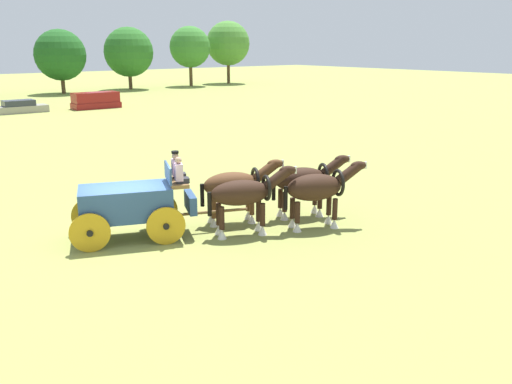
% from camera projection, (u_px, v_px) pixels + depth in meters
% --- Properties ---
extents(ground_plane, '(220.00, 220.00, 0.00)m').
position_uv_depth(ground_plane, '(128.00, 238.00, 17.46)').
color(ground_plane, olive).
extents(show_wagon, '(5.73, 3.12, 2.76)m').
position_uv_depth(show_wagon, '(131.00, 203.00, 17.18)').
color(show_wagon, '#2D4C7A').
rests_on(show_wagon, ground).
extents(draft_horse_rear_near, '(2.90, 1.65, 2.20)m').
position_uv_depth(draft_horse_rear_near, '(235.00, 186.00, 18.72)').
color(draft_horse_rear_near, brown).
rests_on(draft_horse_rear_near, ground).
extents(draft_horse_rear_off, '(2.90, 1.63, 2.25)m').
position_uv_depth(draft_horse_rear_off, '(245.00, 195.00, 17.51)').
color(draft_horse_rear_off, '#331E14').
rests_on(draft_horse_rear_off, ground).
extents(draft_horse_lead_near, '(2.89, 1.63, 2.21)m').
position_uv_depth(draft_horse_lead_near, '(304.00, 181.00, 19.42)').
color(draft_horse_lead_near, '#331E14').
rests_on(draft_horse_lead_near, ground).
extents(draft_horse_lead_off, '(2.90, 1.66, 2.25)m').
position_uv_depth(draft_horse_lead_off, '(318.00, 189.00, 18.21)').
color(draft_horse_lead_off, '#331E14').
rests_on(draft_horse_lead_off, ground).
extents(parked_vehicle_e, '(4.56, 1.89, 1.18)m').
position_uv_depth(parked_vehicle_e, '(21.00, 107.00, 49.49)').
color(parked_vehicle_e, gray).
rests_on(parked_vehicle_e, ground).
extents(parked_vehicle_f, '(4.62, 2.10, 1.59)m').
position_uv_depth(parked_vehicle_f, '(96.00, 100.00, 52.90)').
color(parked_vehicle_f, maroon).
rests_on(parked_vehicle_f, ground).
extents(tree_e, '(6.42, 6.42, 8.05)m').
position_uv_depth(tree_e, '(60.00, 55.00, 67.83)').
color(tree_e, brown).
rests_on(tree_e, ground).
extents(tree_f, '(6.80, 6.80, 8.52)m').
position_uv_depth(tree_f, '(129.00, 52.00, 74.32)').
color(tree_f, brown).
rests_on(tree_f, ground).
extents(tree_g, '(6.08, 6.08, 8.82)m').
position_uv_depth(tree_g, '(190.00, 47.00, 79.98)').
color(tree_g, brown).
rests_on(tree_g, ground).
extents(tree_h, '(6.96, 6.96, 9.79)m').
position_uv_depth(tree_h, '(228.00, 43.00, 85.63)').
color(tree_h, brown).
rests_on(tree_h, ground).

